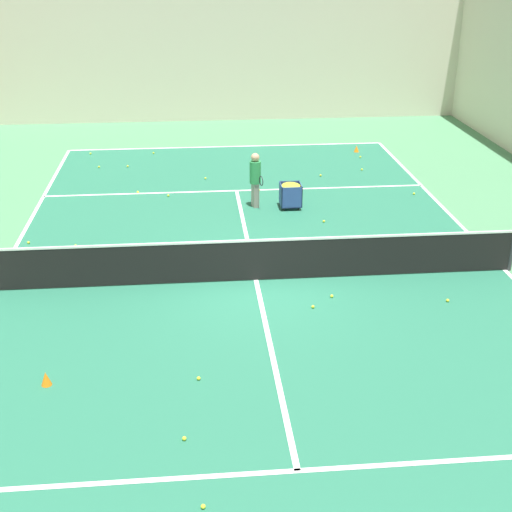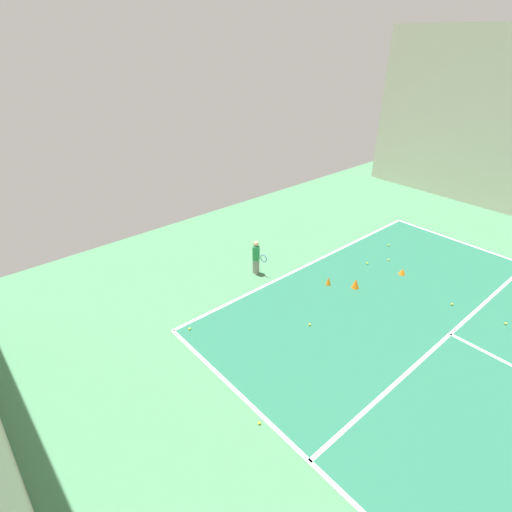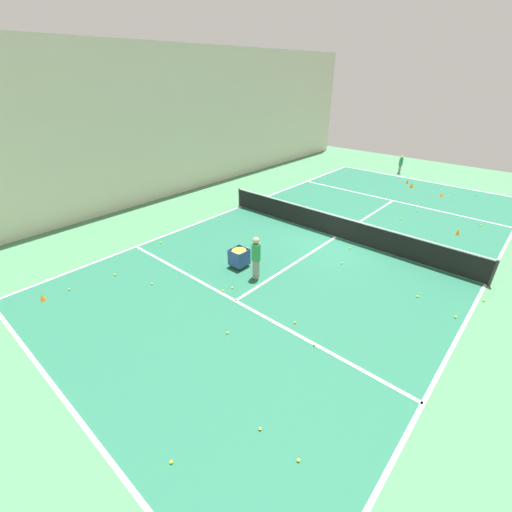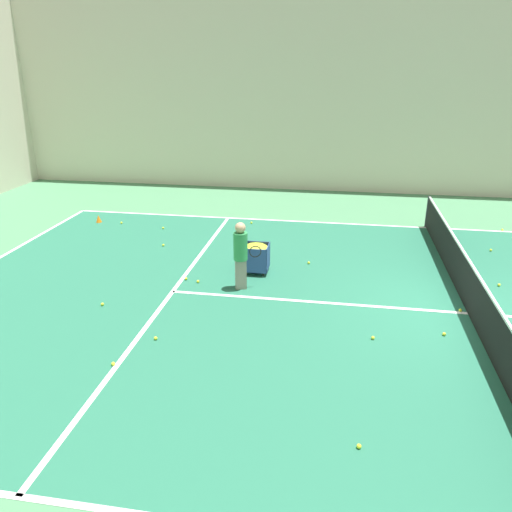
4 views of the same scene
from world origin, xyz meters
name	(u,v)px [view 3 (image 3 of 4)]	position (x,y,z in m)	size (l,w,h in m)	color
ground_plane	(336,237)	(0.00, 0.00, 0.00)	(36.39, 36.39, 0.00)	#477F56
court_playing_area	(336,237)	(0.00, 0.00, 0.00)	(11.78, 23.51, 0.00)	#23664C
line_baseline_near	(424,181)	(0.00, -11.75, 0.01)	(11.78, 0.10, 0.00)	white
line_baseline_far	(69,407)	(0.00, 11.75, 0.01)	(11.78, 0.10, 0.00)	white
line_sideline_left	(485,284)	(-5.89, 0.00, 0.01)	(0.10, 23.51, 0.00)	white
line_sideline_right	(241,207)	(5.89, 0.00, 0.01)	(0.10, 23.51, 0.00)	white
line_service_near	(393,201)	(0.00, -6.47, 0.01)	(11.78, 0.10, 0.00)	white
line_service_far	(235,301)	(0.00, 6.47, 0.01)	(11.78, 0.10, 0.00)	white
line_centre_service	(336,237)	(0.00, 0.00, 0.01)	(0.10, 12.93, 0.00)	white
hall_enclosure_right	(182,123)	(10.40, 0.00, 3.94)	(0.15, 32.69, 7.88)	beige
tennis_net	(337,226)	(0.00, 0.00, 0.52)	(12.08, 0.10, 1.00)	#2D2D33
player_near_baseline	(401,163)	(2.02, -12.56, 0.73)	(0.28, 0.58, 1.28)	gray
coach_at_net	(256,255)	(0.44, 4.94, 0.92)	(0.40, 0.65, 1.61)	gray
ball_cart	(239,254)	(1.45, 4.76, 0.53)	(0.60, 0.62, 0.74)	#2D478C
training_cone_0	(412,185)	(0.11, -9.69, 0.17)	(0.26, 0.26, 0.33)	orange
training_cone_1	(442,194)	(-1.84, -9.13, 0.11)	(0.24, 0.24, 0.22)	orange
training_cone_2	(42,297)	(4.72, 10.57, 0.13)	(0.19, 0.19, 0.24)	orange
training_cone_3	(458,232)	(-4.03, -3.86, 0.13)	(0.19, 0.19, 0.26)	orange
training_cone_4	(407,181)	(0.64, -10.41, 0.14)	(0.18, 0.18, 0.28)	orange
tennis_ball_0	(278,198)	(5.21, -2.40, 0.04)	(0.07, 0.07, 0.07)	yellow
tennis_ball_1	(481,225)	(-4.60, -5.69, 0.04)	(0.07, 0.07, 0.07)	yellow
tennis_ball_2	(370,181)	(2.74, -9.34, 0.04)	(0.07, 0.07, 0.07)	yellow
tennis_ball_3	(441,190)	(-1.50, -10.35, 0.04)	(0.07, 0.07, 0.07)	yellow
tennis_ball_4	(422,203)	(-1.39, -7.09, 0.04)	(0.07, 0.07, 0.07)	yellow
tennis_ball_5	(418,296)	(-4.37, 2.36, 0.04)	(0.07, 0.07, 0.07)	yellow
tennis_ball_6	(285,207)	(3.99, -1.46, 0.04)	(0.07, 0.07, 0.07)	yellow
tennis_ball_7	(333,237)	(0.06, 0.15, 0.04)	(0.07, 0.07, 0.07)	yellow
tennis_ball_8	(456,317)	(-5.60, 2.69, 0.04)	(0.07, 0.07, 0.07)	yellow
tennis_ball_9	(350,248)	(-1.03, 0.66, 0.04)	(0.07, 0.07, 0.07)	yellow
tennis_ball_10	(260,429)	(-3.56, 9.37, 0.04)	(0.07, 0.07, 0.07)	yellow
tennis_ball_11	(152,284)	(2.87, 7.70, 0.04)	(0.07, 0.07, 0.07)	yellow
tennis_ball_12	(484,300)	(-6.06, 1.16, 0.04)	(0.07, 0.07, 0.07)	yellow
tennis_ball_13	(400,219)	(-1.39, -3.96, 0.04)	(0.07, 0.07, 0.07)	yellow
tennis_ball_14	(171,462)	(-2.74, 11.00, 0.04)	(0.07, 0.07, 0.07)	yellow
tennis_ball_15	(232,288)	(0.57, 6.02, 0.04)	(0.07, 0.07, 0.07)	yellow
tennis_ball_17	(348,168)	(5.50, -11.47, 0.04)	(0.07, 0.07, 0.07)	yellow
tennis_ball_18	(342,263)	(-1.40, 2.03, 0.04)	(0.07, 0.07, 0.07)	yellow
tennis_ball_19	(115,275)	(4.38, 8.24, 0.04)	(0.07, 0.07, 0.07)	yellow
tennis_ball_20	(417,211)	(-1.64, -5.61, 0.04)	(0.07, 0.07, 0.07)	yellow
tennis_ball_21	(314,345)	(-3.05, 6.53, 0.04)	(0.07, 0.07, 0.07)	yellow
tennis_ball_22	(227,333)	(-0.93, 7.74, 0.04)	(0.07, 0.07, 0.07)	yellow
tennis_ball_23	(247,248)	(2.21, 3.49, 0.04)	(0.07, 0.07, 0.07)	yellow
tennis_ball_24	(315,176)	(6.07, -7.77, 0.04)	(0.07, 0.07, 0.07)	yellow
tennis_ball_25	(69,289)	(4.68, 9.76, 0.04)	(0.07, 0.07, 0.07)	yellow
tennis_ball_26	(332,221)	(1.07, -1.48, 0.04)	(0.07, 0.07, 0.07)	yellow
tennis_ball_27	(299,460)	(-4.53, 9.38, 0.04)	(0.07, 0.07, 0.07)	yellow
tennis_ball_28	(223,291)	(0.69, 6.36, 0.04)	(0.07, 0.07, 0.07)	yellow
tennis_ball_29	(476,195)	(-3.37, -10.66, 0.04)	(0.07, 0.07, 0.07)	yellow
tennis_ball_30	(454,194)	(-2.32, -9.98, 0.04)	(0.07, 0.07, 0.07)	yellow
tennis_ball_31	(267,196)	(5.97, -2.30, 0.04)	(0.07, 0.07, 0.07)	yellow
tennis_ball_32	(161,242)	(5.39, 5.57, 0.04)	(0.07, 0.07, 0.07)	yellow
tennis_ball_33	(319,221)	(1.56, -1.03, 0.04)	(0.07, 0.07, 0.07)	yellow
tennis_ball_34	(295,322)	(-2.10, 6.10, 0.04)	(0.07, 0.07, 0.07)	yellow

